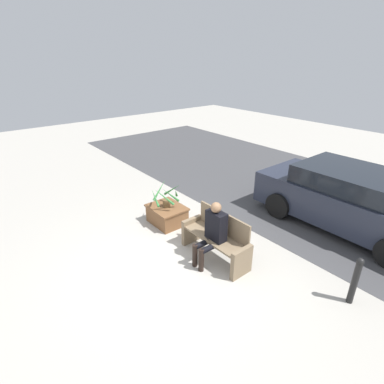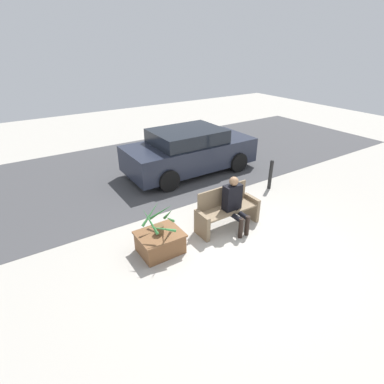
% 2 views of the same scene
% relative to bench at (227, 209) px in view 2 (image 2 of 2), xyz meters
% --- Properties ---
extents(ground_plane, '(30.00, 30.00, 0.00)m').
position_rel_bench_xyz_m(ground_plane, '(-0.23, -0.91, -0.43)').
color(ground_plane, '#ADA89E').
extents(road_surface, '(20.00, 6.00, 0.01)m').
position_rel_bench_xyz_m(road_surface, '(-0.23, 4.31, -0.43)').
color(road_surface, '#424244').
rests_on(road_surface, ground_plane).
extents(bench, '(1.53, 0.50, 0.94)m').
position_rel_bench_xyz_m(bench, '(0.00, 0.00, 0.00)').
color(bench, '#7A664C').
rests_on(bench, ground_plane).
extents(person_seated, '(0.41, 0.61, 1.28)m').
position_rel_bench_xyz_m(person_seated, '(0.06, -0.18, 0.27)').
color(person_seated, black).
rests_on(person_seated, ground_plane).
extents(planter_box, '(0.89, 0.73, 0.44)m').
position_rel_bench_xyz_m(planter_box, '(-1.73, -0.01, -0.19)').
color(planter_box, brown).
rests_on(planter_box, ground_plane).
extents(potted_plant, '(0.72, 0.73, 0.61)m').
position_rel_bench_xyz_m(potted_plant, '(-1.71, -0.02, 0.28)').
color(potted_plant, brown).
rests_on(potted_plant, planter_box).
extents(parked_car, '(4.19, 1.98, 1.42)m').
position_rel_bench_xyz_m(parked_car, '(1.06, 3.21, 0.28)').
color(parked_car, '#232838').
rests_on(parked_car, ground_plane).
extents(bollard_post, '(0.11, 0.11, 0.88)m').
position_rel_bench_xyz_m(bollard_post, '(2.32, 0.85, 0.03)').
color(bollard_post, black).
rests_on(bollard_post, ground_plane).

